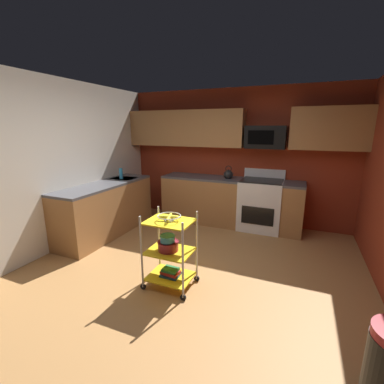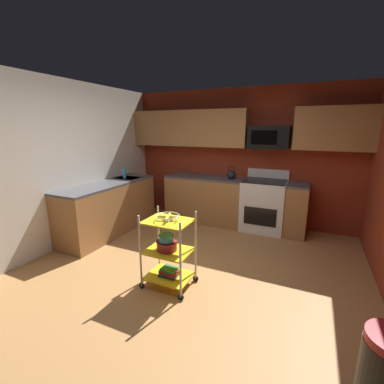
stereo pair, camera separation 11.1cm
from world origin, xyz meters
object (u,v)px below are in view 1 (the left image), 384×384
microwave (266,137)px  rolling_cart (170,251)px  mixing_bowl_large (168,245)px  mixing_bowl_small (168,238)px  book_stack (170,272)px  dish_soap_bottle (121,174)px  oven_range (261,204)px  kettle (228,174)px  fruit_bowl (169,217)px

microwave → rolling_cart: (-0.70, -2.42, -1.25)m
mixing_bowl_large → mixing_bowl_small: size_ratio=1.38×
microwave → book_stack: (-0.70, -2.42, -1.53)m
mixing_bowl_small → dish_soap_bottle: dish_soap_bottle is taller
mixing_bowl_large → dish_soap_bottle: 2.38m
book_stack → dish_soap_bottle: bearing=140.4°
oven_range → mixing_bowl_small: bearing=-107.1°
microwave → kettle: (-0.63, -0.11, -0.70)m
dish_soap_bottle → mixing_bowl_small: bearing=-40.2°
mixing_bowl_small → dish_soap_bottle: 2.37m
mixing_bowl_small → dish_soap_bottle: size_ratio=0.91×
mixing_bowl_large → book_stack: (0.02, -0.00, -0.35)m
fruit_bowl → book_stack: fruit_bowl is taller
rolling_cart → dish_soap_bottle: 2.41m
microwave → dish_soap_bottle: microwave is taller
microwave → fruit_bowl: 2.65m
microwave → kettle: 0.95m
oven_range → book_stack: size_ratio=4.87×
rolling_cart → mixing_bowl_large: rolling_cart is taller
oven_range → fruit_bowl: size_ratio=4.04×
fruit_bowl → microwave: bearing=73.9°
microwave → kettle: size_ratio=2.65×
microwave → dish_soap_bottle: 2.75m
kettle → book_stack: bearing=-91.6°
microwave → mixing_bowl_large: bearing=-106.5°
fruit_bowl → dish_soap_bottle: size_ratio=1.36×
microwave → mixing_bowl_large: size_ratio=2.78×
oven_range → fruit_bowl: 2.45m
mixing_bowl_large → mixing_bowl_small: mixing_bowl_small is taller
mixing_bowl_large → kettle: size_ratio=0.95×
oven_range → rolling_cart: size_ratio=1.20×
mixing_bowl_large → mixing_bowl_small: bearing=-78.7°
book_stack → mixing_bowl_small: bearing=-136.6°
book_stack → rolling_cart: bearing=90.0°
oven_range → dish_soap_bottle: dish_soap_bottle is taller
fruit_bowl → mixing_bowl_small: fruit_bowl is taller
fruit_bowl → mixing_bowl_large: (-0.02, 0.00, -0.36)m
rolling_cart → fruit_bowl: 0.42m
dish_soap_bottle → oven_range: bearing=18.2°
dish_soap_bottle → kettle: bearing=23.7°
mixing_bowl_large → book_stack: size_ratio=1.12×
microwave → fruit_bowl: bearing=-106.1°
rolling_cart → book_stack: (0.00, -0.00, -0.28)m
mixing_bowl_large → microwave: bearing=73.5°
dish_soap_bottle → mixing_bowl_large: bearing=-39.9°
oven_range → rolling_cart: (-0.70, -2.32, -0.02)m
mixing_bowl_large → oven_range: bearing=72.7°
fruit_bowl → mixing_bowl_large: 0.36m
kettle → dish_soap_bottle: kettle is taller
mixing_bowl_large → kettle: bearing=87.8°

